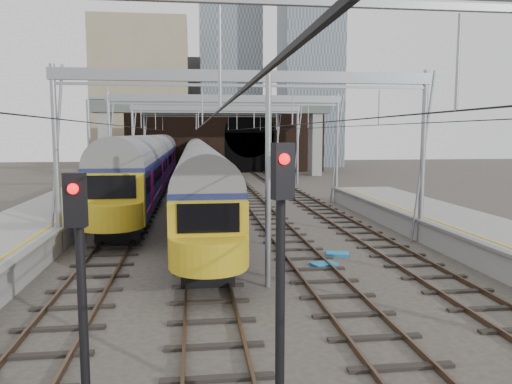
{
  "coord_description": "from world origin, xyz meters",
  "views": [
    {
      "loc": [
        -2.45,
        -14.07,
        5.12
      ],
      "look_at": [
        0.47,
        8.85,
        2.4
      ],
      "focal_mm": 35.0,
      "sensor_mm": 36.0,
      "label": 1
    }
  ],
  "objects": [
    {
      "name": "ground",
      "position": [
        0.0,
        0.0,
        0.0
      ],
      "size": [
        160.0,
        160.0,
        0.0
      ],
      "primitive_type": "plane",
      "color": "#38332D",
      "rests_on": "ground"
    },
    {
      "name": "tracks",
      "position": [
        0.0,
        15.0,
        0.02
      ],
      "size": [
        14.4,
        80.0,
        0.22
      ],
      "color": "#4C3828",
      "rests_on": "ground"
    },
    {
      "name": "overhead_line",
      "position": [
        0.0,
        21.49,
        6.57
      ],
      "size": [
        16.8,
        80.0,
        8.0
      ],
      "color": "gray",
      "rests_on": "ground"
    },
    {
      "name": "retaining_wall",
      "position": [
        1.4,
        51.93,
        4.33
      ],
      "size": [
        28.0,
        2.75,
        9.0
      ],
      "color": "#311E15",
      "rests_on": "ground"
    },
    {
      "name": "overbridge",
      "position": [
        0.0,
        46.0,
        7.27
      ],
      "size": [
        28.0,
        3.0,
        9.25
      ],
      "color": "gray",
      "rests_on": "ground"
    },
    {
      "name": "city_skyline",
      "position": [
        2.73,
        70.48,
        17.09
      ],
      "size": [
        37.5,
        27.5,
        60.0
      ],
      "color": "tan",
      "rests_on": "ground"
    },
    {
      "name": "train_main",
      "position": [
        -2.0,
        30.51,
        2.34
      ],
      "size": [
        2.56,
        59.26,
        4.49
      ],
      "color": "black",
      "rests_on": "ground"
    },
    {
      "name": "train_second",
      "position": [
        -6.0,
        33.41,
        2.56
      ],
      "size": [
        2.93,
        50.73,
        4.99
      ],
      "color": "black",
      "rests_on": "ground"
    },
    {
      "name": "signal_near_left",
      "position": [
        -4.21,
        -6.23,
        2.89
      ],
      "size": [
        0.33,
        0.46,
        4.54
      ],
      "rotation": [
        0.0,
        0.0,
        -0.06
      ],
      "color": "black",
      "rests_on": "ground"
    },
    {
      "name": "signal_near_centre",
      "position": [
        -1.02,
        -6.14,
        3.13
      ],
      "size": [
        0.39,
        0.47,
        4.97
      ],
      "rotation": [
        0.0,
        0.0,
        0.36
      ],
      "color": "black",
      "rests_on": "ground"
    },
    {
      "name": "equip_cover_a",
      "position": [
        -1.1,
        5.91,
        0.06
      ],
      "size": [
        1.04,
        0.79,
        0.11
      ],
      "primitive_type": "cube",
      "rotation": [
        0.0,
        0.0,
        -0.11
      ],
      "color": "#1773B0",
      "rests_on": "ground"
    },
    {
      "name": "equip_cover_b",
      "position": [
        2.56,
        4.38,
        0.06
      ],
      "size": [
        1.12,
        0.96,
        0.11
      ],
      "primitive_type": "cube",
      "rotation": [
        0.0,
        0.0,
        0.36
      ],
      "color": "#1773B0",
      "rests_on": "ground"
    },
    {
      "name": "equip_cover_c",
      "position": [
        3.57,
        5.93,
        0.06
      ],
      "size": [
        1.09,
        0.89,
        0.11
      ],
      "primitive_type": "cube",
      "rotation": [
        0.0,
        0.0,
        -0.26
      ],
      "color": "#1773B0",
      "rests_on": "ground"
    }
  ]
}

